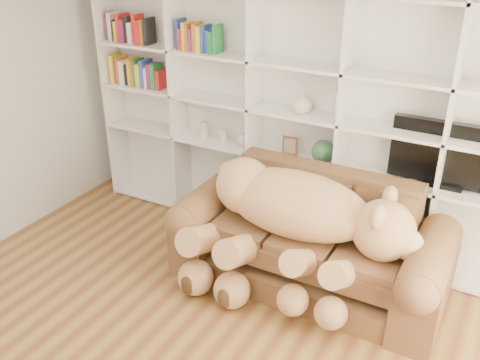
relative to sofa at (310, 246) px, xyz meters
The scene contains 12 objects.
wall_back 1.37m from the sofa, 118.08° to the left, with size 5.00×0.02×2.70m, color silver.
bookshelf 1.36m from the sofa, 134.33° to the left, with size 4.43×0.35×2.40m.
sofa is the anchor object (origin of this frame).
teddy_bear 0.39m from the sofa, 117.80° to the right, with size 1.88×0.99×1.09m.
throw_pillow 0.63m from the sofa, 162.34° to the left, with size 0.42×0.14×0.42m, color #4E0D0E.
tv 1.38m from the sofa, 37.77° to the left, with size 0.96×0.18×0.56m.
picture_frame 1.02m from the sofa, 127.98° to the left, with size 0.15×0.03×0.18m, color #522E1C.
green_vase 0.91m from the sofa, 104.98° to the left, with size 0.22×0.22×0.22m, color #305D3A.
figurine_tall 1.71m from the sofa, 156.22° to the left, with size 0.08×0.08×0.17m, color beige.
figurine_short 1.51m from the sofa, 152.38° to the left, with size 0.08×0.08×0.13m, color beige.
snow_globe 1.33m from the sofa, 147.42° to the left, with size 0.12×0.12×0.12m, color silver.
shelf_vase 1.30m from the sofa, 122.70° to the left, with size 0.20×0.20×0.20m, color beige.
Camera 1 is at (1.80, -2.05, 2.93)m, focal length 40.00 mm.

